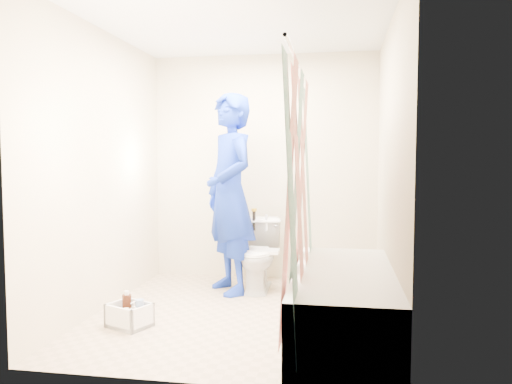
% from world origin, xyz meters
% --- Properties ---
extents(floor, '(2.60, 2.60, 0.00)m').
position_xyz_m(floor, '(0.00, 0.00, 0.00)').
color(floor, tan).
rests_on(floor, ground).
extents(ceiling, '(2.40, 2.60, 0.02)m').
position_xyz_m(ceiling, '(0.00, 0.00, 2.40)').
color(ceiling, silver).
rests_on(ceiling, wall_back).
extents(wall_back, '(2.40, 0.02, 2.40)m').
position_xyz_m(wall_back, '(0.00, 1.30, 1.20)').
color(wall_back, beige).
rests_on(wall_back, ground).
extents(wall_front, '(2.40, 0.02, 2.40)m').
position_xyz_m(wall_front, '(0.00, -1.30, 1.20)').
color(wall_front, beige).
rests_on(wall_front, ground).
extents(wall_left, '(0.02, 2.60, 2.40)m').
position_xyz_m(wall_left, '(-1.20, 0.00, 1.20)').
color(wall_left, beige).
rests_on(wall_left, ground).
extents(wall_right, '(0.02, 2.60, 2.40)m').
position_xyz_m(wall_right, '(1.20, 0.00, 1.20)').
color(wall_right, beige).
rests_on(wall_right, ground).
extents(bathtub, '(0.70, 1.75, 0.50)m').
position_xyz_m(bathtub, '(0.85, -0.43, 0.27)').
color(bathtub, white).
rests_on(bathtub, ground).
extents(curtain_rod, '(0.02, 1.90, 0.02)m').
position_xyz_m(curtain_rod, '(0.52, -0.43, 1.95)').
color(curtain_rod, silver).
rests_on(curtain_rod, wall_back).
extents(shower_curtain, '(0.06, 1.75, 1.80)m').
position_xyz_m(shower_curtain, '(0.52, -0.43, 1.02)').
color(shower_curtain, white).
rests_on(shower_curtain, curtain_rod).
extents(toilet, '(0.40, 0.69, 0.69)m').
position_xyz_m(toilet, '(0.03, 0.81, 0.35)').
color(toilet, white).
rests_on(toilet, ground).
extents(tank_lid, '(0.43, 0.20, 0.03)m').
position_xyz_m(tank_lid, '(0.03, 0.70, 0.41)').
color(tank_lid, white).
rests_on(tank_lid, toilet).
extents(tank_internals, '(0.17, 0.06, 0.23)m').
position_xyz_m(tank_internals, '(-0.02, 0.99, 0.68)').
color(tank_internals, black).
rests_on(tank_internals, toilet).
extents(plumber, '(0.79, 0.84, 1.92)m').
position_xyz_m(plumber, '(-0.23, 0.68, 0.96)').
color(plumber, navy).
rests_on(plumber, ground).
extents(cleaning_caddy, '(0.37, 0.34, 0.23)m').
position_xyz_m(cleaning_caddy, '(-0.77, -0.45, 0.09)').
color(cleaning_caddy, silver).
rests_on(cleaning_caddy, ground).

